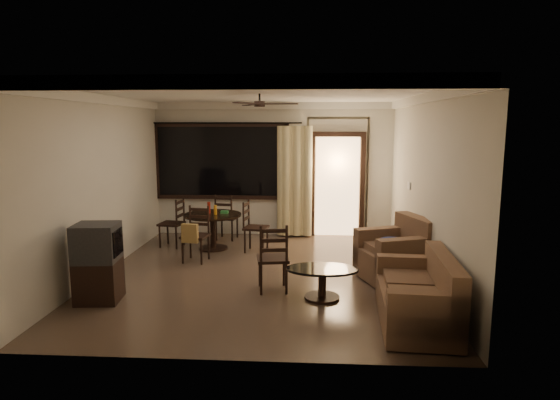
# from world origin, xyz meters

# --- Properties ---
(ground) EXTENTS (5.50, 5.50, 0.00)m
(ground) POSITION_xyz_m (0.00, 0.00, 0.00)
(ground) COLOR #7F6651
(ground) RESTS_ON ground
(room_shell) EXTENTS (5.50, 6.70, 5.50)m
(room_shell) POSITION_xyz_m (0.59, 1.77, 1.83)
(room_shell) COLOR beige
(room_shell) RESTS_ON ground
(dining_table) EXTENTS (1.08, 1.08, 0.90)m
(dining_table) POSITION_xyz_m (-1.06, 1.49, 0.54)
(dining_table) COLOR black
(dining_table) RESTS_ON ground
(dining_chair_west) EXTENTS (0.48, 0.48, 0.95)m
(dining_chair_west) POSITION_xyz_m (-1.88, 1.62, 0.28)
(dining_chair_west) COLOR black
(dining_chair_west) RESTS_ON ground
(dining_chair_east) EXTENTS (0.48, 0.48, 0.95)m
(dining_chair_east) POSITION_xyz_m (-0.23, 1.35, 0.28)
(dining_chair_east) COLOR black
(dining_chair_east) RESTS_ON ground
(dining_chair_south) EXTENTS (0.48, 0.53, 0.95)m
(dining_chair_south) POSITION_xyz_m (-1.19, 0.64, 0.31)
(dining_chair_south) COLOR black
(dining_chair_south) RESTS_ON ground
(dining_chair_north) EXTENTS (0.48, 0.48, 0.95)m
(dining_chair_north) POSITION_xyz_m (-0.93, 2.26, 0.28)
(dining_chair_north) COLOR black
(dining_chair_north) RESTS_ON ground
(tv_cabinet) EXTENTS (0.61, 0.55, 1.06)m
(tv_cabinet) POSITION_xyz_m (-2.05, -1.25, 0.53)
(tv_cabinet) COLOR black
(tv_cabinet) RESTS_ON ground
(sofa) EXTENTS (0.92, 1.59, 0.82)m
(sofa) POSITION_xyz_m (2.08, -1.76, 0.33)
(sofa) COLOR #4A2822
(sofa) RESTS_ON ground
(armchair) EXTENTS (1.19, 1.19, 0.95)m
(armchair) POSITION_xyz_m (2.11, -0.13, 0.39)
(armchair) COLOR #4A2822
(armchair) RESTS_ON ground
(coffee_table) EXTENTS (0.98, 0.59, 0.43)m
(coffee_table) POSITION_xyz_m (0.94, -0.98, 0.29)
(coffee_table) COLOR black
(coffee_table) RESTS_ON ground
(side_chair) EXTENTS (0.50, 0.50, 0.99)m
(side_chair) POSITION_xyz_m (0.25, -0.72, 0.29)
(side_chair) COLOR black
(side_chair) RESTS_ON ground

